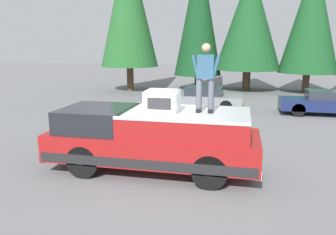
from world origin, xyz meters
TOP-DOWN VIEW (x-y plane):
  - ground_plane at (0.00, 0.00)m, footprint 90.00×90.00m
  - pickup_truck at (0.06, 0.28)m, footprint 2.01×5.54m
  - compressor_unit at (-0.13, -0.02)m, footprint 0.65×0.84m
  - person_on_truck_bed at (0.06, -1.07)m, footprint 0.29×0.72m
  - parked_car_navy at (8.75, -5.89)m, footprint 1.64×4.10m
  - parked_car_grey at (8.94, -0.00)m, footprint 1.64×4.10m
  - conifer_left at (16.19, -6.26)m, footprint 3.85×3.85m
  - conifer_center_left at (16.48, -2.29)m, footprint 4.58×4.58m
  - conifer_center_right at (16.47, 1.26)m, footprint 3.41×3.41m
  - conifer_right at (14.65, 5.87)m, footprint 4.01×4.01m

SIDE VIEW (x-z plane):
  - ground_plane at x=0.00m, z-range 0.00..0.00m
  - parked_car_navy at x=8.75m, z-range 0.00..1.16m
  - parked_car_grey at x=8.94m, z-range 0.00..1.16m
  - pickup_truck at x=0.06m, z-range 0.05..1.70m
  - compressor_unit at x=-0.13m, z-range 1.65..2.21m
  - person_on_truck_bed at x=0.06m, z-range 1.71..3.40m
  - conifer_center_left at x=16.48m, z-range 0.75..9.25m
  - conifer_left at x=16.19m, z-range 0.69..9.58m
  - conifer_center_right at x=16.47m, z-range 0.53..10.57m
  - conifer_right at x=14.65m, z-range 0.86..11.16m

